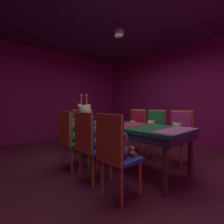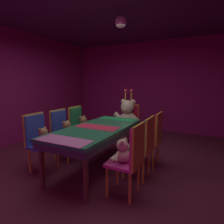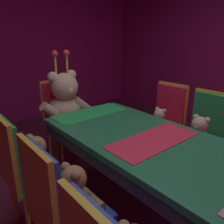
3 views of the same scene
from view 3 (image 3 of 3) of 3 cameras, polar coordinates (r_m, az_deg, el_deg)
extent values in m
plane|color=#591E33|center=(2.22, 9.20, -24.56)|extent=(7.90, 7.90, 0.00)
cube|color=#8C1959|center=(4.40, -24.15, 15.62)|extent=(5.20, 0.12, 2.80)
cube|color=#26724C|center=(1.81, 10.37, -7.72)|extent=(0.90, 2.00, 0.05)
cube|color=#33333F|center=(1.84, 10.23, -9.82)|extent=(0.88, 1.96, 0.10)
cylinder|color=#4C3826|center=(2.78, 0.76, -6.12)|extent=(0.07, 0.07, 0.69)
cylinder|color=#4C3826|center=(2.41, -13.43, -10.84)|extent=(0.07, 0.07, 0.69)
cube|color=#E52D4C|center=(1.80, 10.42, -6.92)|extent=(0.77, 0.32, 0.01)
cube|color=green|center=(2.38, -5.40, -0.23)|extent=(0.77, 0.32, 0.01)
cube|color=#2D47B2|center=(1.59, -9.71, -23.94)|extent=(0.40, 0.40, 0.04)
cube|color=#2D47B2|center=(1.36, -17.22, -18.20)|extent=(0.05, 0.38, 0.50)
cube|color=gold|center=(1.36, -18.10, -18.48)|extent=(0.03, 0.41, 0.55)
cylinder|color=gold|center=(1.90, -7.47, -24.54)|extent=(0.04, 0.04, 0.42)
ellipsoid|color=#9E7247|center=(1.52, -9.95, -20.91)|extent=(0.20, 0.20, 0.16)
sphere|color=#9E7247|center=(1.44, -9.65, -16.20)|extent=(0.16, 0.16, 0.16)
sphere|color=tan|center=(1.47, -7.72, -15.88)|extent=(0.06, 0.06, 0.06)
sphere|color=#9E7247|center=(1.44, -11.65, -13.35)|extent=(0.06, 0.06, 0.06)
sphere|color=#9E7247|center=(1.35, -9.10, -15.53)|extent=(0.06, 0.06, 0.06)
cylinder|color=#9E7247|center=(1.59, -10.56, -18.06)|extent=(0.06, 0.14, 0.13)
cylinder|color=#9E7247|center=(1.46, -6.33, -21.86)|extent=(0.06, 0.14, 0.13)
cylinder|color=#9E7247|center=(1.64, -6.66, -19.74)|extent=(0.07, 0.15, 0.07)
cylinder|color=#9E7247|center=(1.57, -4.36, -21.65)|extent=(0.07, 0.15, 0.07)
cube|color=#268C4C|center=(1.98, -18.32, -15.00)|extent=(0.40, 0.40, 0.04)
cube|color=#268C4C|center=(1.81, -24.51, -9.37)|extent=(0.05, 0.38, 0.50)
cube|color=gold|center=(1.81, -25.17, -9.53)|extent=(0.03, 0.41, 0.55)
cylinder|color=gold|center=(2.28, -15.47, -16.80)|extent=(0.04, 0.04, 0.42)
cylinder|color=gold|center=(2.05, -11.38, -21.11)|extent=(0.04, 0.04, 0.42)
cylinder|color=gold|center=(2.21, -23.42, -19.20)|extent=(0.04, 0.04, 0.42)
cylinder|color=gold|center=(1.96, -20.34, -24.16)|extent=(0.04, 0.04, 0.42)
ellipsoid|color=#9E7247|center=(1.93, -18.66, -12.27)|extent=(0.20, 0.20, 0.16)
sphere|color=#9E7247|center=(1.87, -18.61, -8.24)|extent=(0.16, 0.16, 0.16)
sphere|color=tan|center=(1.89, -17.01, -8.15)|extent=(0.06, 0.06, 0.06)
sphere|color=#9E7247|center=(1.89, -20.00, -6.03)|extent=(0.06, 0.06, 0.06)
sphere|color=#9E7247|center=(1.78, -18.60, -7.35)|extent=(0.06, 0.06, 0.06)
cylinder|color=#9E7247|center=(2.02, -18.70, -10.32)|extent=(0.06, 0.14, 0.13)
cylinder|color=#9E7247|center=(1.85, -16.27, -12.82)|extent=(0.06, 0.14, 0.13)
cylinder|color=#9E7247|center=(2.04, -15.58, -11.93)|extent=(0.07, 0.15, 0.07)
cylinder|color=#9E7247|center=(1.95, -14.20, -13.25)|extent=(0.07, 0.15, 0.07)
cylinder|color=gold|center=(2.34, 26.33, -17.30)|extent=(0.04, 0.04, 0.42)
cube|color=#268C4C|center=(2.48, 20.72, -8.19)|extent=(0.40, 0.40, 0.04)
cube|color=#268C4C|center=(2.53, 23.45, -1.37)|extent=(0.05, 0.38, 0.50)
cube|color=gold|center=(2.55, 23.68, -1.27)|extent=(0.03, 0.41, 0.55)
cylinder|color=gold|center=(2.78, 18.98, -10.36)|extent=(0.04, 0.04, 0.42)
cylinder|color=gold|center=(2.66, 24.96, -12.55)|extent=(0.04, 0.04, 0.42)
cylinder|color=gold|center=(2.54, 15.08, -12.87)|extent=(0.04, 0.04, 0.42)
cylinder|color=gold|center=(2.41, 21.50, -15.50)|extent=(0.04, 0.04, 0.42)
ellipsoid|color=beige|center=(2.44, 21.01, -5.94)|extent=(0.20, 0.20, 0.16)
sphere|color=beige|center=(2.37, 21.19, -2.94)|extent=(0.16, 0.16, 0.16)
sphere|color=#FDDCAD|center=(2.33, 20.51, -3.53)|extent=(0.06, 0.06, 0.06)
sphere|color=beige|center=(2.34, 22.81, -1.87)|extent=(0.06, 0.06, 0.06)
sphere|color=beige|center=(2.39, 20.34, -1.14)|extent=(0.06, 0.06, 0.06)
cylinder|color=beige|center=(2.36, 22.63, -6.56)|extent=(0.05, 0.14, 0.13)
cylinder|color=beige|center=(2.44, 18.59, -5.21)|extent=(0.05, 0.14, 0.13)
cylinder|color=beige|center=(2.34, 20.39, -8.41)|extent=(0.07, 0.15, 0.07)
cylinder|color=beige|center=(2.38, 18.23, -7.63)|extent=(0.07, 0.15, 0.07)
cube|color=red|center=(2.75, 11.77, -4.69)|extent=(0.40, 0.40, 0.04)
cube|color=red|center=(2.79, 14.43, 1.39)|extent=(0.05, 0.38, 0.50)
cube|color=gold|center=(2.81, 14.69, 1.47)|extent=(0.03, 0.41, 0.55)
cylinder|color=gold|center=(3.05, 11.02, -7.00)|extent=(0.04, 0.04, 0.42)
cylinder|color=gold|center=(2.88, 15.99, -8.97)|extent=(0.04, 0.04, 0.42)
cylinder|color=gold|center=(2.83, 6.85, -8.88)|extent=(0.04, 0.04, 0.42)
cylinder|color=gold|center=(2.65, 11.97, -11.20)|extent=(0.04, 0.04, 0.42)
ellipsoid|color=beige|center=(2.71, 11.89, -2.89)|extent=(0.17, 0.17, 0.13)
sphere|color=beige|center=(2.66, 11.87, -0.57)|extent=(0.13, 0.13, 0.13)
sphere|color=#FDDCAD|center=(2.63, 11.24, -0.98)|extent=(0.05, 0.05, 0.05)
sphere|color=beige|center=(2.63, 12.98, 0.25)|extent=(0.05, 0.05, 0.05)
sphere|color=beige|center=(2.69, 11.30, 0.76)|extent=(0.05, 0.05, 0.05)
cylinder|color=beige|center=(2.64, 12.85, -3.29)|extent=(0.05, 0.12, 0.11)
cylinder|color=beige|center=(2.73, 10.11, -2.33)|extent=(0.05, 0.12, 0.11)
cylinder|color=beige|center=(2.63, 11.10, -4.62)|extent=(0.06, 0.12, 0.06)
cylinder|color=beige|center=(2.68, 9.65, -4.08)|extent=(0.06, 0.12, 0.06)
cube|color=red|center=(2.95, -11.58, -3.08)|extent=(0.40, 0.40, 0.04)
cube|color=red|center=(3.01, -13.57, 2.70)|extent=(0.38, 0.05, 0.50)
cube|color=gold|center=(3.03, -13.76, 2.78)|extent=(0.41, 0.03, 0.55)
cylinder|color=gold|center=(3.23, -10.21, -5.40)|extent=(0.04, 0.04, 0.42)
cylinder|color=gold|center=(2.98, -7.09, -7.37)|extent=(0.04, 0.04, 0.42)
cylinder|color=gold|center=(3.10, -15.35, -6.84)|extent=(0.04, 0.04, 0.42)
cylinder|color=gold|center=(2.84, -12.55, -9.06)|extent=(0.04, 0.04, 0.42)
ellipsoid|color=beige|center=(2.88, -11.84, 0.63)|extent=(0.41, 0.41, 0.33)
sphere|color=beige|center=(2.77, -11.88, 6.26)|extent=(0.33, 0.33, 0.33)
sphere|color=#FDDCAD|center=(2.68, -10.70, 5.39)|extent=(0.12, 0.12, 0.12)
sphere|color=beige|center=(2.84, -10.20, 9.17)|extent=(0.12, 0.12, 0.12)
sphere|color=beige|center=(2.73, -14.70, 8.49)|extent=(0.12, 0.12, 0.12)
cylinder|color=beige|center=(2.90, -7.54, 1.66)|extent=(0.29, 0.11, 0.27)
cylinder|color=beige|center=(2.71, -14.80, 0.01)|extent=(0.29, 0.11, 0.27)
cylinder|color=beige|center=(2.75, -7.04, -2.41)|extent=(0.31, 0.14, 0.14)
cylinder|color=beige|center=(2.65, -10.96, -3.46)|extent=(0.31, 0.14, 0.14)
cylinder|color=gold|center=(2.80, -11.26, 12.08)|extent=(0.03, 0.03, 0.22)
sphere|color=#E5333F|center=(2.79, -11.41, 14.31)|extent=(0.08, 0.08, 0.08)
cylinder|color=gold|center=(2.73, -14.01, 11.74)|extent=(0.03, 0.03, 0.22)
sphere|color=#E5333F|center=(2.72, -14.20, 14.02)|extent=(0.08, 0.08, 0.08)
camera|label=1|loc=(1.22, -172.78, -38.86)|focal=25.32mm
camera|label=2|loc=(3.34, 79.78, 2.98)|focal=29.53mm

